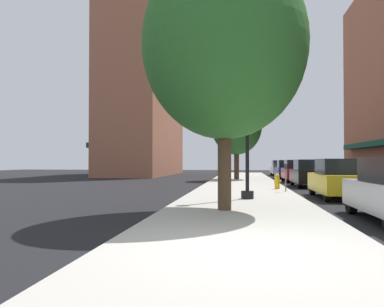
{
  "coord_description": "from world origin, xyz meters",
  "views": [
    {
      "loc": [
        0.01,
        -6.64,
        1.56
      ],
      "look_at": [
        -3.58,
        21.42,
        2.11
      ],
      "focal_mm": 36.89,
      "sensor_mm": 36.0,
      "label": 1
    }
  ],
  "objects_px": {
    "fire_hydrant": "(277,181)",
    "car_blue": "(287,169)",
    "lamppost": "(247,118)",
    "car_black": "(309,174)",
    "tree_mid": "(224,45)",
    "parking_meter_far": "(275,171)",
    "car_red": "(296,171)",
    "tree_near": "(236,126)",
    "parking_meter_near": "(286,174)",
    "car_yellow": "(338,179)",
    "car_white": "(280,168)"
  },
  "relations": [
    {
      "from": "lamppost",
      "to": "parking_meter_far",
      "type": "xyz_separation_m",
      "value": [
        1.85,
        10.23,
        -2.25
      ]
    },
    {
      "from": "lamppost",
      "to": "car_blue",
      "type": "xyz_separation_m",
      "value": [
        3.8,
        21.25,
        -2.39
      ]
    },
    {
      "from": "lamppost",
      "to": "fire_hydrant",
      "type": "distance_m",
      "value": 6.44
    },
    {
      "from": "tree_mid",
      "to": "car_red",
      "type": "bearing_deg",
      "value": 76.32
    },
    {
      "from": "tree_mid",
      "to": "car_yellow",
      "type": "relative_size",
      "value": 1.8
    },
    {
      "from": "parking_meter_near",
      "to": "parking_meter_far",
      "type": "height_order",
      "value": "same"
    },
    {
      "from": "parking_meter_far",
      "to": "tree_mid",
      "type": "xyz_separation_m",
      "value": [
        -2.56,
        -13.77,
        4.07
      ]
    },
    {
      "from": "tree_near",
      "to": "car_blue",
      "type": "relative_size",
      "value": 1.55
    },
    {
      "from": "tree_near",
      "to": "tree_mid",
      "type": "relative_size",
      "value": 0.86
    },
    {
      "from": "lamppost",
      "to": "car_black",
      "type": "height_order",
      "value": "lamppost"
    },
    {
      "from": "parking_meter_near",
      "to": "tree_near",
      "type": "bearing_deg",
      "value": 101.06
    },
    {
      "from": "car_black",
      "to": "car_red",
      "type": "xyz_separation_m",
      "value": [
        0.0,
        5.69,
        0.0
      ]
    },
    {
      "from": "lamppost",
      "to": "tree_mid",
      "type": "xyz_separation_m",
      "value": [
        -0.71,
        -3.54,
        1.82
      ]
    },
    {
      "from": "tree_near",
      "to": "fire_hydrant",
      "type": "bearing_deg",
      "value": -78.43
    },
    {
      "from": "tree_mid",
      "to": "car_blue",
      "type": "relative_size",
      "value": 1.8
    },
    {
      "from": "car_red",
      "to": "car_blue",
      "type": "height_order",
      "value": "same"
    },
    {
      "from": "tree_mid",
      "to": "car_yellow",
      "type": "height_order",
      "value": "tree_mid"
    },
    {
      "from": "fire_hydrant",
      "to": "car_red",
      "type": "xyz_separation_m",
      "value": [
        2.19,
        9.38,
        0.29
      ]
    },
    {
      "from": "tree_near",
      "to": "car_white",
      "type": "bearing_deg",
      "value": 68.27
    },
    {
      "from": "tree_near",
      "to": "car_yellow",
      "type": "xyz_separation_m",
      "value": [
        4.45,
        -14.72,
        -3.6
      ]
    },
    {
      "from": "tree_near",
      "to": "car_black",
      "type": "height_order",
      "value": "tree_near"
    },
    {
      "from": "parking_meter_near",
      "to": "car_yellow",
      "type": "xyz_separation_m",
      "value": [
        1.95,
        -1.93,
        -0.14
      ]
    },
    {
      "from": "lamppost",
      "to": "parking_meter_near",
      "type": "relative_size",
      "value": 4.5
    },
    {
      "from": "parking_meter_far",
      "to": "tree_mid",
      "type": "relative_size",
      "value": 0.17
    },
    {
      "from": "lamppost",
      "to": "car_yellow",
      "type": "distance_m",
      "value": 4.89
    },
    {
      "from": "lamppost",
      "to": "car_blue",
      "type": "height_order",
      "value": "lamppost"
    },
    {
      "from": "tree_mid",
      "to": "parking_meter_near",
      "type": "bearing_deg",
      "value": 70.89
    },
    {
      "from": "parking_meter_far",
      "to": "car_yellow",
      "type": "height_order",
      "value": "car_yellow"
    },
    {
      "from": "parking_meter_far",
      "to": "tree_near",
      "type": "xyz_separation_m",
      "value": [
        -2.5,
        6.42,
        3.46
      ]
    },
    {
      "from": "parking_meter_near",
      "to": "tree_mid",
      "type": "relative_size",
      "value": 0.17
    },
    {
      "from": "lamppost",
      "to": "tree_near",
      "type": "xyz_separation_m",
      "value": [
        -0.65,
        16.65,
        1.21
      ]
    },
    {
      "from": "parking_meter_far",
      "to": "car_black",
      "type": "xyz_separation_m",
      "value": [
        1.95,
        -0.91,
        -0.14
      ]
    },
    {
      "from": "car_blue",
      "to": "fire_hydrant",
      "type": "bearing_deg",
      "value": -98.38
    },
    {
      "from": "tree_mid",
      "to": "car_black",
      "type": "xyz_separation_m",
      "value": [
        4.51,
        12.86,
        -4.21
      ]
    },
    {
      "from": "tree_near",
      "to": "tree_mid",
      "type": "distance_m",
      "value": 20.2
    },
    {
      "from": "car_blue",
      "to": "car_white",
      "type": "xyz_separation_m",
      "value": [
        0.0,
        6.57,
        0.0
      ]
    },
    {
      "from": "car_red",
      "to": "lamppost",
      "type": "bearing_deg",
      "value": -106.06
    },
    {
      "from": "fire_hydrant",
      "to": "car_yellow",
      "type": "bearing_deg",
      "value": -59.32
    },
    {
      "from": "car_red",
      "to": "car_yellow",
      "type": "bearing_deg",
      "value": -91.85
    },
    {
      "from": "parking_meter_far",
      "to": "lamppost",
      "type": "bearing_deg",
      "value": -100.25
    },
    {
      "from": "tree_near",
      "to": "car_red",
      "type": "xyz_separation_m",
      "value": [
        4.45,
        -1.65,
        -3.6
      ]
    },
    {
      "from": "car_red",
      "to": "parking_meter_far",
      "type": "bearing_deg",
      "value": -114.06
    },
    {
      "from": "car_blue",
      "to": "tree_near",
      "type": "bearing_deg",
      "value": -134.43
    },
    {
      "from": "fire_hydrant",
      "to": "car_blue",
      "type": "height_order",
      "value": "car_blue"
    },
    {
      "from": "tree_near",
      "to": "parking_meter_near",
      "type": "bearing_deg",
      "value": -78.94
    },
    {
      "from": "parking_meter_near",
      "to": "car_yellow",
      "type": "relative_size",
      "value": 0.3
    },
    {
      "from": "tree_near",
      "to": "car_red",
      "type": "height_order",
      "value": "tree_near"
    },
    {
      "from": "car_black",
      "to": "fire_hydrant",
      "type": "bearing_deg",
      "value": -119.46
    },
    {
      "from": "parking_meter_near",
      "to": "car_black",
      "type": "xyz_separation_m",
      "value": [
        1.95,
        5.46,
        -0.14
      ]
    },
    {
      "from": "lamppost",
      "to": "tree_near",
      "type": "relative_size",
      "value": 0.89
    }
  ]
}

